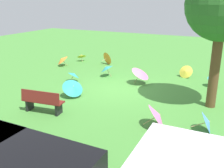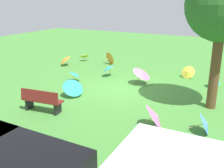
# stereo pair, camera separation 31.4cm
# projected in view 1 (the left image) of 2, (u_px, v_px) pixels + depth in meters

# --- Properties ---
(ground) EXTENTS (40.00, 40.00, 0.00)m
(ground) POSITION_uv_depth(u_px,v_px,m) (120.00, 89.00, 12.57)
(ground) COLOR #478C38
(park_bench) EXTENTS (1.65, 0.67, 0.90)m
(park_bench) POSITION_uv_depth(u_px,v_px,m) (42.00, 101.00, 9.79)
(park_bench) COLOR maroon
(park_bench) RESTS_ON ground
(shade_tree) EXTENTS (2.67, 2.67, 5.27)m
(shade_tree) POSITION_uv_depth(u_px,v_px,m) (223.00, 6.00, 9.31)
(shade_tree) COLOR brown
(shade_tree) RESTS_ON ground
(parasol_blue_0) EXTENTS (0.78, 0.81, 0.71)m
(parasol_blue_0) POSITION_uv_depth(u_px,v_px,m) (208.00, 122.00, 8.39)
(parasol_blue_0) COLOR tan
(parasol_blue_0) RESTS_ON ground
(parasol_teal_0) EXTENTS (0.73, 0.73, 0.53)m
(parasol_teal_0) POSITION_uv_depth(u_px,v_px,m) (213.00, 80.00, 12.77)
(parasol_teal_0) COLOR tan
(parasol_teal_0) RESTS_ON ground
(parasol_teal_1) EXTENTS (0.87, 0.87, 0.61)m
(parasol_teal_1) POSITION_uv_depth(u_px,v_px,m) (74.00, 74.00, 13.51)
(parasol_teal_1) COLOR tan
(parasol_teal_1) RESTS_ON ground
(parasol_teal_2) EXTENTS (1.15, 1.19, 0.80)m
(parasol_teal_2) POSITION_uv_depth(u_px,v_px,m) (73.00, 87.00, 11.38)
(parasol_teal_2) COLOR tan
(parasol_teal_2) RESTS_ON ground
(parasol_yellow_0) EXTENTS (0.82, 0.80, 0.69)m
(parasol_yellow_0) POSITION_uv_depth(u_px,v_px,m) (186.00, 71.00, 14.23)
(parasol_yellow_0) COLOR tan
(parasol_yellow_0) RESTS_ON ground
(parasol_orange_0) EXTENTS (1.05, 1.06, 0.73)m
(parasol_orange_0) POSITION_uv_depth(u_px,v_px,m) (62.00, 59.00, 16.66)
(parasol_orange_0) COLOR tan
(parasol_orange_0) RESTS_ON ground
(parasol_orange_1) EXTENTS (0.89, 0.79, 0.83)m
(parasol_orange_1) POSITION_uv_depth(u_px,v_px,m) (108.00, 58.00, 17.13)
(parasol_orange_1) COLOR tan
(parasol_orange_1) RESTS_ON ground
(parasol_yellow_1) EXTENTS (0.76, 0.71, 0.59)m
(parasol_yellow_1) POSITION_uv_depth(u_px,v_px,m) (219.00, 141.00, 7.35)
(parasol_yellow_1) COLOR tan
(parasol_yellow_1) RESTS_ON ground
(parasol_teal_3) EXTENTS (0.81, 0.83, 0.75)m
(parasol_teal_3) POSITION_uv_depth(u_px,v_px,m) (106.00, 68.00, 14.43)
(parasol_teal_3) COLOR tan
(parasol_teal_3) RESTS_ON ground
(parasol_pink_0) EXTENTS (1.00, 1.13, 0.86)m
(parasol_pink_0) POSITION_uv_depth(u_px,v_px,m) (158.00, 115.00, 8.69)
(parasol_pink_0) COLOR tan
(parasol_pink_0) RESTS_ON ground
(parasol_yellow_2) EXTENTS (0.83, 0.83, 0.57)m
(parasol_yellow_2) POSITION_uv_depth(u_px,v_px,m) (81.00, 56.00, 17.96)
(parasol_yellow_2) COLOR tan
(parasol_yellow_2) RESTS_ON ground
(parasol_pink_1) EXTENTS (0.94, 0.99, 0.90)m
(parasol_pink_1) POSITION_uv_depth(u_px,v_px,m) (141.00, 73.00, 13.08)
(parasol_pink_1) COLOR tan
(parasol_pink_1) RESTS_ON ground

